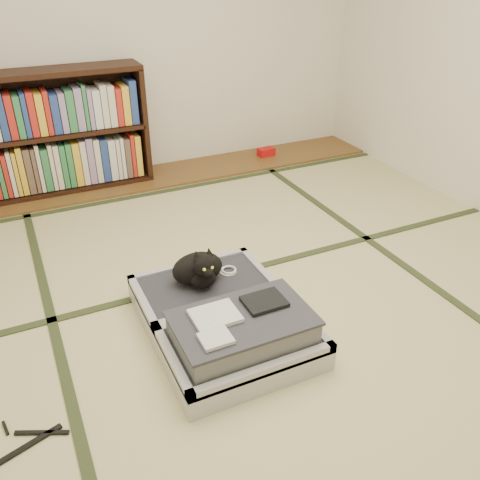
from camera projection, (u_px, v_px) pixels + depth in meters
name	position (u px, v px, depth m)	size (l,w,h in m)	color
floor	(260.00, 313.00, 2.67)	(4.50, 4.50, 0.00)	#CCBC88
wood_strip	(150.00, 178.00, 4.24)	(4.00, 0.50, 0.02)	brown
red_item	(266.00, 152.00, 4.65)	(0.15, 0.09, 0.07)	#B80F0E
room_shell	(267.00, 10.00, 1.95)	(4.50, 4.50, 4.50)	white
tatami_borders	(222.00, 266.00, 3.06)	(4.00, 4.50, 0.01)	#2D381E
bookcase	(58.00, 135.00, 3.83)	(1.33, 0.30, 0.92)	black
suitcase	(226.00, 321.00, 2.46)	(0.70, 0.94, 0.28)	#B6B6BB
cat	(199.00, 269.00, 2.62)	(0.31, 0.31, 0.25)	black
cable_coil	(228.00, 271.00, 2.76)	(0.10, 0.10, 0.02)	white
hanger	(7.00, 450.00, 1.93)	(0.44, 0.27, 0.01)	black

